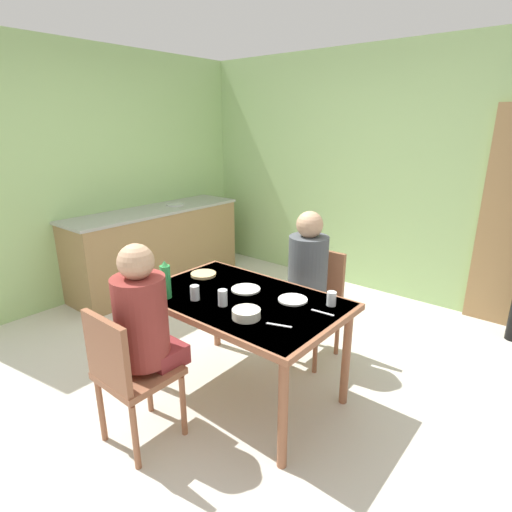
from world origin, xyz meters
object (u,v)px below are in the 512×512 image
at_px(chair_far_diner, 315,297).
at_px(person_far_diner, 307,268).
at_px(kitchen_counter, 157,247).
at_px(person_near_diner, 143,318).
at_px(dining_table, 242,308).
at_px(serving_bowl_center, 246,314).
at_px(chair_near_diner, 127,372).
at_px(water_bottle_green_near, 166,281).

distance_m(chair_far_diner, person_far_diner, 0.31).
distance_m(kitchen_counter, person_near_diner, 2.57).
bearing_deg(dining_table, serving_bowl_center, -43.17).
relative_size(person_far_diner, serving_bowl_center, 4.53).
relative_size(chair_near_diner, water_bottle_green_near, 3.39).
bearing_deg(chair_near_diner, water_bottle_green_near, 113.80).
relative_size(chair_near_diner, person_far_diner, 1.13).
distance_m(dining_table, water_bottle_green_near, 0.53).
bearing_deg(dining_table, person_far_diner, 81.67).
height_order(dining_table, chair_far_diner, chair_far_diner).
bearing_deg(water_bottle_green_near, dining_table, 39.65).
height_order(dining_table, chair_near_diner, chair_near_diner).
bearing_deg(kitchen_counter, dining_table, -23.56).
distance_m(person_near_diner, person_far_diner, 1.31).
height_order(person_near_diner, serving_bowl_center, person_near_diner).
bearing_deg(serving_bowl_center, person_far_diner, 98.31).
bearing_deg(chair_far_diner, person_far_diner, 90.00).
bearing_deg(dining_table, chair_near_diner, -102.60).
bearing_deg(chair_far_diner, kitchen_counter, -4.14).
bearing_deg(kitchen_counter, person_near_diner, -38.59).
bearing_deg(chair_near_diner, person_far_diner, 79.32).
distance_m(chair_far_diner, person_near_diner, 1.48).
relative_size(kitchen_counter, person_far_diner, 2.72).
height_order(kitchen_counter, chair_far_diner, kitchen_counter).
bearing_deg(chair_near_diner, chair_far_diner, 80.23).
xyz_separation_m(kitchen_counter, water_bottle_green_near, (1.78, -1.26, 0.40)).
bearing_deg(person_near_diner, chair_far_diner, 79.32).
distance_m(kitchen_counter, chair_near_diner, 2.63).
bearing_deg(chair_far_diner, chair_near_diner, 80.23).
distance_m(person_near_diner, water_bottle_green_near, 0.39).
relative_size(person_far_diner, water_bottle_green_near, 3.00).
xyz_separation_m(person_near_diner, serving_bowl_center, (0.39, 0.44, -0.02)).
bearing_deg(person_far_diner, chair_far_diner, -90.00).
distance_m(dining_table, person_far_diner, 0.66).
xyz_separation_m(dining_table, chair_far_diner, (0.09, 0.78, -0.16)).
xyz_separation_m(person_near_diner, person_far_diner, (0.27, 1.29, 0.00)).
height_order(person_far_diner, water_bottle_green_near, person_far_diner).
distance_m(chair_near_diner, chair_far_diner, 1.58).
bearing_deg(chair_far_diner, water_bottle_green_near, 66.59).
xyz_separation_m(kitchen_counter, dining_table, (2.16, -0.94, 0.21)).
relative_size(kitchen_counter, serving_bowl_center, 12.32).
relative_size(kitchen_counter, water_bottle_green_near, 8.15).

